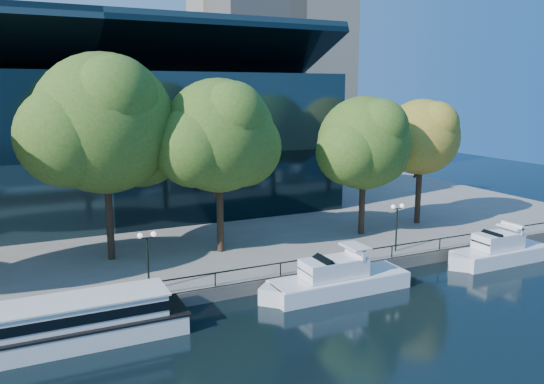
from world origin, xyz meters
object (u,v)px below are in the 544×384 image
cruiser_near (334,279)px  lamp_1 (147,247)px  tree_2 (107,127)px  lamp_2 (397,216)px  tree_3 (221,138)px  tree_4 (366,145)px  tree_5 (423,139)px  cruiser_far (498,251)px  tour_boat (46,325)px

cruiser_near → lamp_1: lamp_1 is taller
cruiser_near → tree_2: size_ratio=0.71×
lamp_2 → tree_2: bearing=160.0°
cruiser_near → tree_3: 14.44m
lamp_1 → tree_3: bearing=39.3°
tree_3 → lamp_1: size_ratio=3.53×
tree_4 → tree_5: tree_4 is taller
tree_3 → lamp_1: 11.71m
tree_4 → lamp_1: (-21.38, -5.80, -5.37)m
tree_3 → lamp_2: 15.85m
cruiser_far → lamp_1: size_ratio=2.48×
tour_boat → cruiser_far: (34.93, 0.04, -0.29)m
tree_4 → lamp_1: 22.80m
tour_boat → cruiser_far: cruiser_far is taller
tree_5 → lamp_2: tree_5 is taller
tree_5 → lamp_1: size_ratio=3.09×
tree_4 → lamp_2: 7.94m
cruiser_near → cruiser_far: size_ratio=1.15×
lamp_1 → tour_boat: bearing=-150.5°
tree_4 → tree_2: bearing=174.7°
tree_3 → lamp_2: (13.08, -6.17, -6.48)m
tree_2 → lamp_2: size_ratio=4.00×
tree_5 → lamp_1: tree_5 is taller
tree_4 → lamp_2: size_ratio=3.17×
tree_3 → tree_4: bearing=-1.6°
tree_2 → lamp_1: tree_2 is taller
tour_boat → cruiser_near: 18.96m
cruiser_far → lamp_2: (-7.69, 3.71, 2.94)m
tree_3 → tour_boat: bearing=-145.0°
tour_boat → tree_3: size_ratio=1.15×
cruiser_near → lamp_1: bearing=163.5°
tree_2 → tree_3: (8.56, -1.72, -1.07)m
tree_4 → tree_5: 7.54m
lamp_1 → lamp_2: 20.64m
tree_4 → cruiser_near: bearing=-133.7°
lamp_1 → cruiser_near: bearing=-16.5°
cruiser_far → tree_2: size_ratio=0.62×
tour_boat → tree_2: tree_2 is taller
cruiser_far → lamp_2: lamp_2 is taller
cruiser_near → tree_5: size_ratio=0.92×
cruiser_far → lamp_1: 28.72m
lamp_1 → cruiser_far: bearing=-7.5°
tree_4 → tree_5: (7.47, 1.01, 0.20)m
tree_4 → lamp_1: size_ratio=3.17×
tour_boat → tree_4: 30.64m
tree_5 → lamp_1: (-28.86, -6.81, -5.57)m
cruiser_far → tree_2: bearing=158.4°
tour_boat → cruiser_far: size_ratio=1.64×
cruiser_far → lamp_1: bearing=172.5°
cruiser_near → tour_boat: bearing=-179.7°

